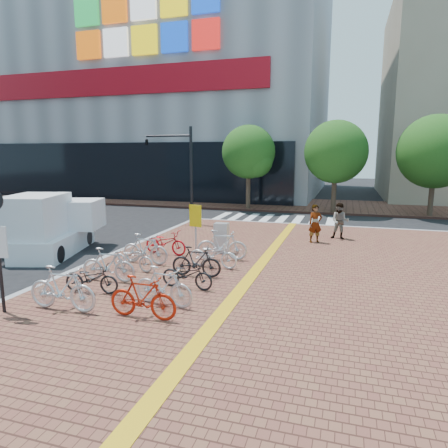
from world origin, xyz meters
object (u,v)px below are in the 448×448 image
(bike_7, at_px, (163,286))
(bike_2, at_px, (108,265))
(bike_8, at_px, (187,274))
(pedestrian_b, at_px, (340,221))
(bike_5, at_px, (166,242))
(bike_6, at_px, (143,297))
(pedestrian_a, at_px, (315,224))
(utility_box, at_px, (221,238))
(box_truck, at_px, (53,226))
(bike_1, at_px, (92,278))
(bike_0, at_px, (62,289))
(bike_4, at_px, (145,249))
(traffic_light_pole, at_px, (170,157))
(bike_9, at_px, (196,261))
(bike_3, at_px, (133,258))
(bike_10, at_px, (213,254))
(bike_11, at_px, (222,245))
(yellow_sign, at_px, (195,220))

(bike_7, bearing_deg, bike_2, 70.15)
(bike_8, height_order, pedestrian_b, pedestrian_b)
(bike_5, relative_size, pedestrian_b, 1.08)
(bike_6, height_order, bike_8, bike_6)
(pedestrian_a, bearing_deg, utility_box, -164.89)
(pedestrian_a, relative_size, box_truck, 0.37)
(pedestrian_a, xyz_separation_m, box_truck, (-10.20, -4.64, 0.17))
(bike_1, xyz_separation_m, bike_2, (-0.13, 1.04, 0.11))
(bike_0, bearing_deg, pedestrian_b, -31.35)
(bike_1, distance_m, pedestrian_b, 11.75)
(bike_4, xyz_separation_m, traffic_light_pole, (-2.73, 8.30, 3.18))
(bike_2, bearing_deg, bike_0, -178.11)
(bike_9, bearing_deg, pedestrian_b, -33.30)
(bike_3, relative_size, bike_7, 0.94)
(bike_10, relative_size, pedestrian_a, 1.04)
(bike_0, bearing_deg, box_truck, 40.80)
(bike_10, bearing_deg, bike_2, 135.60)
(bike_2, height_order, bike_11, bike_11)
(bike_4, bearing_deg, bike_7, -141.98)
(bike_7, distance_m, pedestrian_a, 9.44)
(bike_10, xyz_separation_m, box_truck, (-7.13, 0.50, 0.55))
(bike_7, height_order, bike_10, bike_7)
(bike_0, distance_m, bike_7, 2.53)
(bike_10, height_order, pedestrian_b, pedestrian_b)
(bike_5, xyz_separation_m, traffic_light_pole, (-2.84, 6.80, 3.25))
(bike_11, distance_m, utility_box, 1.11)
(bike_8, bearing_deg, bike_9, 11.34)
(utility_box, xyz_separation_m, traffic_light_pole, (-4.87, 5.91, 3.13))
(bike_9, bearing_deg, bike_6, 176.60)
(bike_4, relative_size, pedestrian_b, 1.09)
(pedestrian_b, height_order, yellow_sign, yellow_sign)
(yellow_sign, bearing_deg, bike_1, -104.09)
(bike_1, relative_size, bike_8, 1.00)
(bike_5, bearing_deg, bike_3, -175.47)
(bike_1, height_order, bike_8, same)
(bike_2, height_order, bike_8, bike_2)
(bike_1, bearing_deg, bike_2, 0.78)
(bike_1, distance_m, bike_3, 2.30)
(bike_6, xyz_separation_m, yellow_sign, (-1.03, 6.17, 0.84))
(yellow_sign, bearing_deg, bike_9, -68.37)
(bike_11, distance_m, box_truck, 7.15)
(bike_4, distance_m, pedestrian_a, 7.78)
(bike_2, distance_m, bike_7, 2.84)
(bike_6, bearing_deg, bike_5, 20.71)
(pedestrian_b, relative_size, box_truck, 0.36)
(bike_6, distance_m, yellow_sign, 6.31)
(traffic_light_pole, bearing_deg, bike_2, -75.97)
(bike_8, height_order, bike_10, bike_10)
(bike_5, bearing_deg, pedestrian_a, -47.39)
(bike_4, xyz_separation_m, utility_box, (2.14, 2.39, 0.05))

